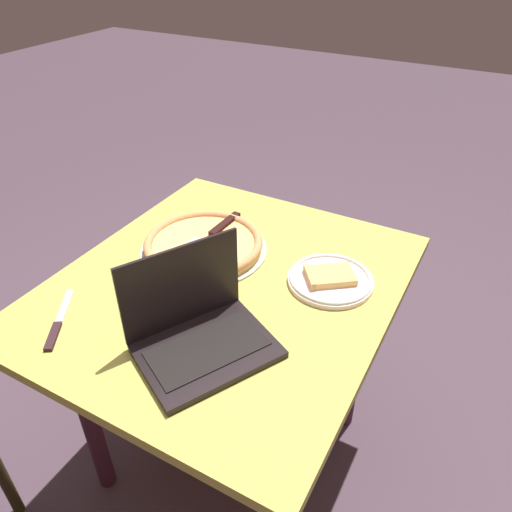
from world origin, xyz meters
The scene contains 6 objects.
ground_plane centered at (0.00, 0.00, 0.00)m, with size 12.00×12.00×0.00m, color #43333E.
dining_table centered at (0.00, 0.00, 0.66)m, with size 1.01×0.89×0.77m.
laptop centered at (-0.23, -0.07, 0.82)m, with size 0.38×0.35×0.24m.
pizza_plate centered at (0.14, -0.25, 0.79)m, with size 0.24×0.24×0.04m.
pizza_tray centered at (0.10, 0.14, 0.79)m, with size 0.38×0.38×0.04m.
table_knife centered at (-0.35, 0.28, 0.78)m, with size 0.20×0.14×0.01m.
Camera 1 is at (-0.91, -0.60, 1.62)m, focal length 34.66 mm.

